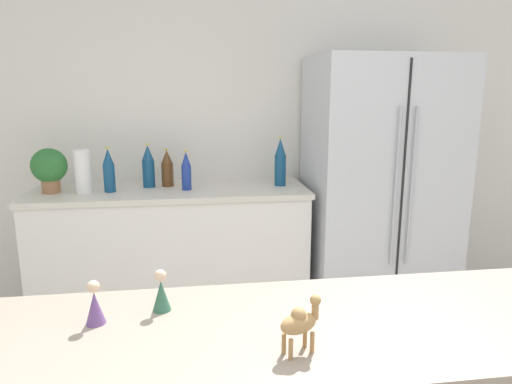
{
  "coord_description": "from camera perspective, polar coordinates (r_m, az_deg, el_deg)",
  "views": [
    {
      "loc": [
        -0.29,
        -0.57,
        1.54
      ],
      "look_at": [
        -0.01,
        1.42,
        1.09
      ],
      "focal_mm": 32.0,
      "sensor_mm": 36.0,
      "label": 1
    }
  ],
  "objects": [
    {
      "name": "wall_back",
      "position": [
        3.32,
        -2.96,
        7.92
      ],
      "size": [
        8.0,
        0.06,
        2.55
      ],
      "color": "silver",
      "rests_on": "ground_plane"
    },
    {
      "name": "back_counter",
      "position": [
        3.16,
        -10.26,
        -7.68
      ],
      "size": [
        1.77,
        0.63,
        0.92
      ],
      "color": "white",
      "rests_on": "ground_plane"
    },
    {
      "name": "refrigerator",
      "position": [
        3.23,
        15.08,
        0.29
      ],
      "size": [
        0.94,
        0.72,
        1.76
      ],
      "color": "silver",
      "rests_on": "ground_plane"
    },
    {
      "name": "potted_plant",
      "position": [
        3.1,
        -24.43,
        2.79
      ],
      "size": [
        0.21,
        0.21,
        0.28
      ],
      "color": "#9E6B47",
      "rests_on": "back_counter"
    },
    {
      "name": "paper_towel_roll",
      "position": [
        3.01,
        -20.84,
        2.39
      ],
      "size": [
        0.1,
        0.1,
        0.27
      ],
      "color": "white",
      "rests_on": "back_counter"
    },
    {
      "name": "back_bottle_0",
      "position": [
        3.08,
        -13.31,
        3.12
      ],
      "size": [
        0.08,
        0.08,
        0.29
      ],
      "color": "navy",
      "rests_on": "back_counter"
    },
    {
      "name": "back_bottle_1",
      "position": [
        2.95,
        -8.71,
        2.58
      ],
      "size": [
        0.06,
        0.06,
        0.25
      ],
      "color": "navy",
      "rests_on": "back_counter"
    },
    {
      "name": "back_bottle_2",
      "position": [
        2.99,
        -17.92,
        2.55
      ],
      "size": [
        0.07,
        0.07,
        0.28
      ],
      "color": "navy",
      "rests_on": "back_counter"
    },
    {
      "name": "back_bottle_3",
      "position": [
        3.08,
        -11.03,
        2.9
      ],
      "size": [
        0.08,
        0.08,
        0.25
      ],
      "color": "brown",
      "rests_on": "back_counter"
    },
    {
      "name": "back_bottle_4",
      "position": [
        3.05,
        3.05,
        3.7
      ],
      "size": [
        0.08,
        0.08,
        0.32
      ],
      "color": "navy",
      "rests_on": "back_counter"
    },
    {
      "name": "camel_figurine",
      "position": [
        1.05,
        5.54,
        -15.83
      ],
      "size": [
        0.11,
        0.08,
        0.13
      ],
      "color": "#A87F4C",
      "rests_on": "bar_counter"
    },
    {
      "name": "wise_man_figurine_blue",
      "position": [
        1.25,
        -19.51,
        -13.19
      ],
      "size": [
        0.05,
        0.05,
        0.12
      ],
      "color": "#6B4784",
      "rests_on": "bar_counter"
    },
    {
      "name": "wise_man_figurine_crimson",
      "position": [
        1.27,
        -11.76,
        -12.25
      ],
      "size": [
        0.05,
        0.05,
        0.11
      ],
      "color": "#33664C",
      "rests_on": "bar_counter"
    }
  ]
}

